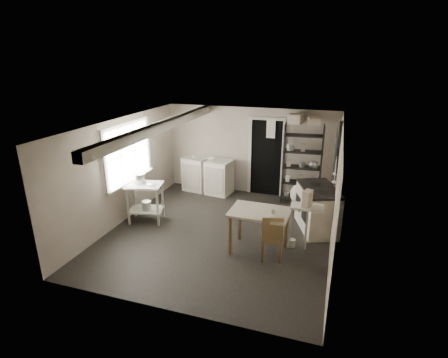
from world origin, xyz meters
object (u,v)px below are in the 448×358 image
(work_table, at_px, (259,233))
(stockpot, at_px, (139,180))
(base_cabinets, at_px, (208,175))
(flour_sack, at_px, (299,195))
(prep_table, at_px, (146,204))
(shelf_rack, at_px, (302,166))
(chair, at_px, (272,235))
(stove, at_px, (317,210))

(work_table, bearing_deg, stockpot, 169.01)
(base_cabinets, distance_m, flour_sack, 2.49)
(prep_table, relative_size, stockpot, 2.93)
(stockpot, height_order, work_table, stockpot)
(prep_table, relative_size, shelf_rack, 0.44)
(flour_sack, bearing_deg, stockpot, -149.17)
(work_table, xyz_separation_m, flour_sack, (0.46, 2.53, -0.14))
(chair, relative_size, flour_sack, 1.71)
(base_cabinets, height_order, stove, base_cabinets)
(prep_table, bearing_deg, chair, -12.81)
(prep_table, xyz_separation_m, flour_sack, (3.15, 2.04, -0.16))
(work_table, height_order, chair, chair)
(shelf_rack, xyz_separation_m, work_table, (-0.47, -2.65, -0.57))
(chair, bearing_deg, stove, 51.72)
(prep_table, xyz_separation_m, chair, (2.97, -0.68, 0.08))
(flour_sack, bearing_deg, shelf_rack, 87.77)
(base_cabinets, bearing_deg, flour_sack, 5.51)
(flour_sack, bearing_deg, stove, -67.79)
(base_cabinets, height_order, chair, chair)
(stove, bearing_deg, flour_sack, 91.59)
(prep_table, distance_m, chair, 3.05)
(work_table, bearing_deg, base_cabinets, 127.49)
(stockpot, height_order, base_cabinets, stockpot)
(shelf_rack, distance_m, chair, 2.88)
(stockpot, height_order, chair, stockpot)
(stockpot, xyz_separation_m, flour_sack, (3.31, 1.97, -0.70))
(stove, xyz_separation_m, work_table, (-0.97, -1.27, -0.06))
(shelf_rack, relative_size, work_table, 1.84)
(flour_sack, bearing_deg, chair, -93.89)
(chair, bearing_deg, work_table, 132.76)
(prep_table, height_order, chair, chair)
(shelf_rack, distance_m, stove, 1.56)
(prep_table, bearing_deg, work_table, -10.21)
(chair, bearing_deg, flour_sack, 73.40)
(stove, distance_m, work_table, 1.60)
(prep_table, height_order, stockpot, stockpot)
(stockpot, xyz_separation_m, stove, (3.82, 0.72, -0.50))
(stockpot, bearing_deg, work_table, -10.99)
(prep_table, bearing_deg, shelf_rack, 34.42)
(stockpot, relative_size, base_cabinets, 0.21)
(prep_table, bearing_deg, base_cabinets, 72.63)
(stove, height_order, flour_sack, stove)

